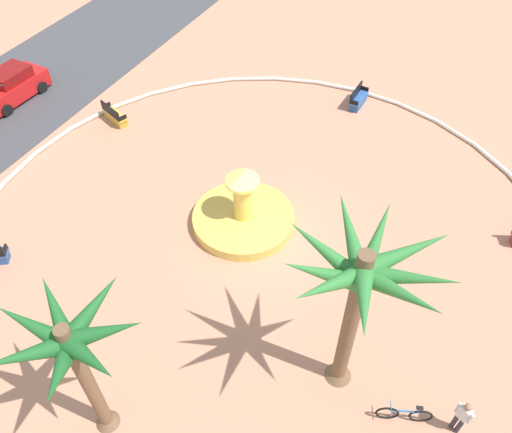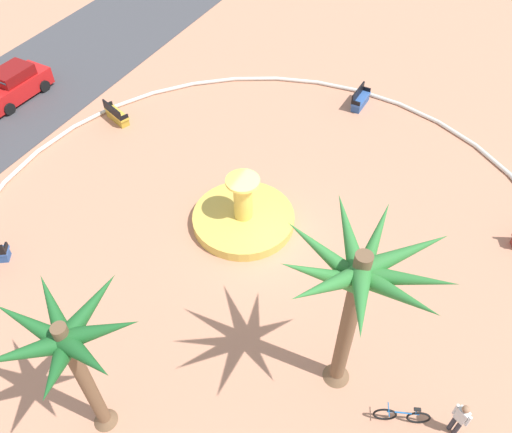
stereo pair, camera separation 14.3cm
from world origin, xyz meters
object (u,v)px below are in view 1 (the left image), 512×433
Objects in this scene: person_cyclist_helmet at (462,416)px; palm_tree_by_curb at (72,349)px; fountain at (243,217)px; bicycle_by_lamppost at (404,414)px; bench_west at (358,100)px; bench_southwest at (115,116)px; palm_tree_near_fountain at (361,283)px; parked_car_second at (11,86)px.

palm_tree_by_curb is at bearing 115.19° from person_cyclist_helmet.
fountain is 2.58× the size of person_cyclist_helmet.
bicycle_by_lamppost is (4.05, -8.02, -4.02)m from palm_tree_by_curb.
bench_west is 12.68m from bench_southwest.
bench_southwest is at bearing 61.54° from palm_tree_near_fountain.
bicycle_by_lamppost is at bearing 105.91° from person_cyclist_helmet.
parked_car_second reaches higher than bench_southwest.
palm_tree_by_curb is 9.84m from bicycle_by_lamppost.
bicycle_by_lamppost is 0.40× the size of parked_car_second.
bicycle_by_lamppost is (-0.49, -2.25, -4.69)m from palm_tree_near_fountain.
palm_tree_near_fountain is 5.23m from bicycle_by_lamppost.
palm_tree_near_fountain is at bearing 77.82° from bicycle_by_lamppost.
bench_west is at bearing -8.37° from fountain.
bench_southwest is at bearing 36.12° from palm_tree_by_curb.
parked_car_second is at bearing 114.49° from bench_west.
palm_tree_near_fountain is 16.38m from bench_west.
bench_west is 1.00× the size of bicycle_by_lamppost.
fountain reaches higher than bench_west.
bench_southwest is 6.20m from parked_car_second.
fountain is at bearing 51.32° from palm_tree_near_fountain.
bicycle_by_lamppost is 1.63m from person_cyclist_helmet.
parked_car_second is at bearing 80.02° from fountain.
person_cyclist_helmet is 25.99m from parked_car_second.
palm_tree_near_fountain is at bearing -118.46° from bench_southwest.
bicycle_by_lamppost is (-15.54, -6.63, 0.04)m from bench_west.
palm_tree_by_curb is 3.42× the size of person_cyclist_helmet.
fountain is at bearing -99.98° from parked_car_second.
palm_tree_near_fountain is 22.83m from parked_car_second.
parked_car_second is (-0.73, 6.14, 0.43)m from bench_southwest.
palm_tree_by_curb is 19.81m from parked_car_second.
palm_tree_by_curb is (-9.26, -0.13, 4.07)m from fountain.
parked_car_second is at bearing 73.29° from person_cyclist_helmet.
fountain is 9.73m from bench_southwest.
person_cyclist_helmet is 0.40× the size of parked_car_second.
fountain is 8.93m from palm_tree_near_fountain.
person_cyclist_helmet reaches higher than bench_west.
parked_car_second reaches higher than bicycle_by_lamppost.
bench_southwest reaches higher than bicycle_by_lamppost.
bicycle_by_lamppost is at bearing -116.54° from bench_southwest.
fountain is 9.68m from bicycle_by_lamppost.
bicycle_by_lamppost is at bearing -63.23° from palm_tree_by_curb.
bench_west is at bearing -65.51° from parked_car_second.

